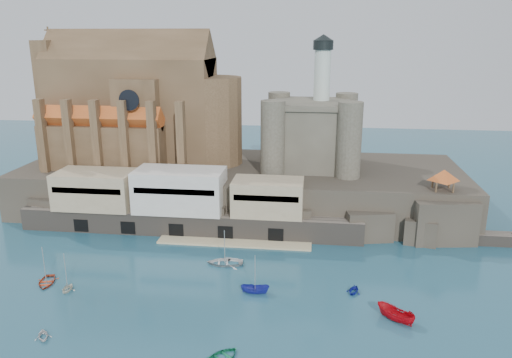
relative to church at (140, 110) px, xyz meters
The scene contains 14 objects.
ground 53.14m from the church, 60.03° to the right, with size 300.00×300.00×0.00m, color navy.
promontory 29.58m from the church, ahead, with size 100.00×36.00×10.00m.
quay 28.37m from the church, 53.41° to the right, with size 70.00×12.00×13.05m.
church is the anchor object (origin of this frame).
castle_keep 40.39m from the church, ahead, with size 21.20×21.20×29.30m.
rock_outcrop 70.41m from the church, 13.61° to the right, with size 14.50×10.50×8.70m.
pavilion 68.65m from the church, 13.48° to the right, with size 6.40×6.40×5.40m.
boat_0 49.01m from the church, 92.24° to the right, with size 3.68×1.07×5.16m, color #BA3D1D.
boat_1 62.58m from the church, 84.18° to the right, with size 2.62×1.60×3.04m, color silver.
boat_2 58.04m from the church, 52.58° to the right, with size 1.71×1.76×4.55m, color #202899.
boat_4 50.78m from the church, 86.27° to the right, with size 2.66×1.62×3.08m, color beige.
boat_5 75.08m from the church, 41.91° to the right, with size 2.21×2.26×5.86m, color #BD0813.
boat_6 47.50m from the church, 51.79° to the right, with size 4.63×1.34×6.49m, color silver.
boat_7 66.66m from the church, 40.22° to the right, with size 2.71×1.66×3.15m, color #121A92.
Camera 1 is at (17.35, -70.69, 39.04)m, focal length 35.00 mm.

